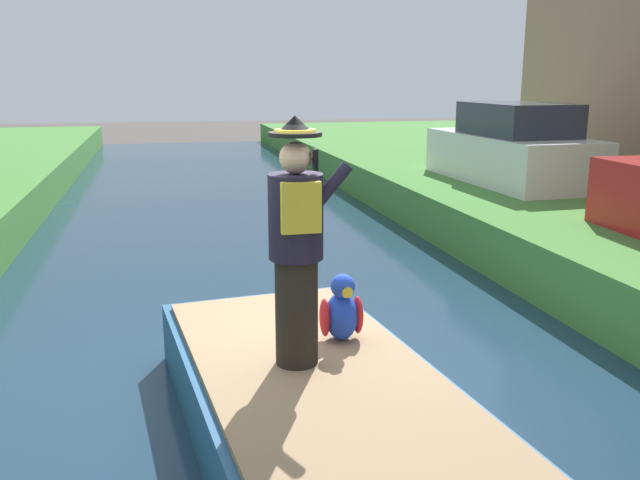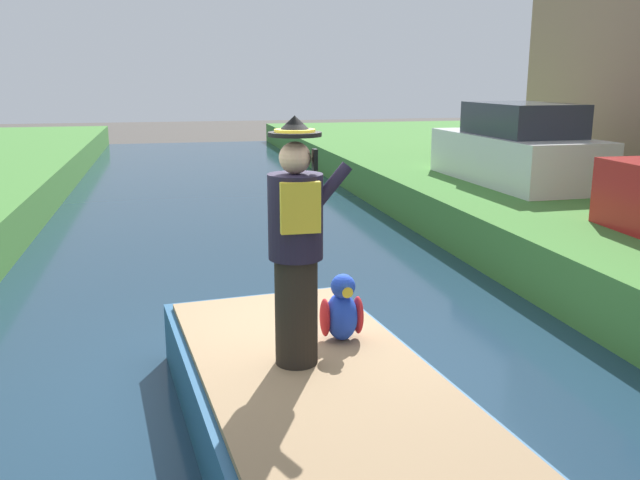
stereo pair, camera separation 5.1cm
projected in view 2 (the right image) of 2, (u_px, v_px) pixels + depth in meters
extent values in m
plane|color=#4C4742|center=(292.00, 393.00, 6.23)|extent=(80.00, 80.00, 0.00)
cube|color=#1E384C|center=(292.00, 388.00, 6.21)|extent=(6.61, 48.00, 0.10)
cube|color=#23517A|center=(320.00, 415.00, 5.03)|extent=(2.23, 4.36, 0.56)
cube|color=#997A56|center=(320.00, 377.00, 4.96)|extent=(2.05, 4.01, 0.05)
cylinder|color=black|center=(296.00, 311.00, 5.06)|extent=(0.32, 0.32, 0.82)
cylinder|color=black|center=(295.00, 217.00, 4.89)|extent=(0.40, 0.40, 0.62)
cube|color=gold|center=(300.00, 208.00, 4.69)|extent=(0.28, 0.06, 0.36)
sphere|color=#DBA884|center=(295.00, 158.00, 4.79)|extent=(0.23, 0.23, 0.23)
cylinder|color=black|center=(295.00, 134.00, 4.75)|extent=(0.38, 0.38, 0.03)
cone|color=black|center=(295.00, 124.00, 4.74)|extent=(0.26, 0.26, 0.12)
cylinder|color=gold|center=(295.00, 131.00, 4.75)|extent=(0.29, 0.29, 0.02)
cylinder|color=black|center=(326.00, 192.00, 4.86)|extent=(0.38, 0.09, 0.43)
cube|color=black|center=(315.00, 160.00, 4.76)|extent=(0.03, 0.08, 0.15)
ellipsoid|color=blue|center=(342.00, 316.00, 5.56)|extent=(0.26, 0.32, 0.40)
sphere|color=blue|center=(343.00, 286.00, 5.46)|extent=(0.20, 0.20, 0.20)
cone|color=yellow|center=(346.00, 291.00, 5.37)|extent=(0.09, 0.09, 0.09)
ellipsoid|color=red|center=(325.00, 317.00, 5.53)|extent=(0.08, 0.20, 0.32)
ellipsoid|color=red|center=(358.00, 315.00, 5.59)|extent=(0.08, 0.20, 0.32)
cube|color=white|center=(514.00, 158.00, 13.00)|extent=(1.81, 4.04, 0.90)
cube|color=#2D333D|center=(522.00, 119.00, 12.63)|extent=(1.50, 2.24, 0.60)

